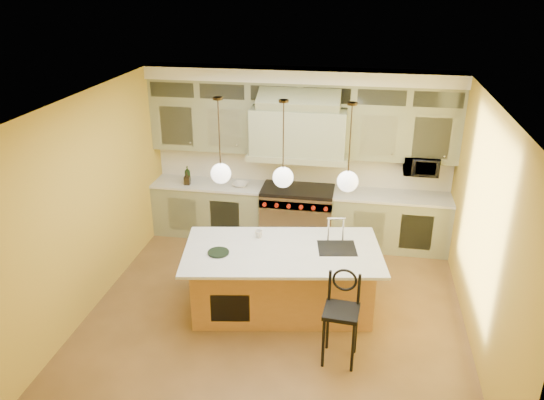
% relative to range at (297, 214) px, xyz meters
% --- Properties ---
extents(floor, '(5.00, 5.00, 0.00)m').
position_rel_range_xyz_m(floor, '(0.00, -2.14, -0.49)').
color(floor, brown).
rests_on(floor, ground).
extents(ceiling, '(5.00, 5.00, 0.00)m').
position_rel_range_xyz_m(ceiling, '(0.00, -2.14, 2.41)').
color(ceiling, white).
rests_on(ceiling, wall_back).
extents(wall_back, '(5.00, 0.00, 5.00)m').
position_rel_range_xyz_m(wall_back, '(0.00, 0.36, 0.96)').
color(wall_back, gold).
rests_on(wall_back, ground).
extents(wall_front, '(5.00, 0.00, 5.00)m').
position_rel_range_xyz_m(wall_front, '(0.00, -4.64, 0.96)').
color(wall_front, gold).
rests_on(wall_front, ground).
extents(wall_left, '(0.00, 5.00, 5.00)m').
position_rel_range_xyz_m(wall_left, '(-2.50, -2.14, 0.96)').
color(wall_left, gold).
rests_on(wall_left, ground).
extents(wall_right, '(0.00, 5.00, 5.00)m').
position_rel_range_xyz_m(wall_right, '(2.50, -2.14, 0.96)').
color(wall_right, gold).
rests_on(wall_right, ground).
extents(back_cabinetry, '(5.00, 0.77, 2.90)m').
position_rel_range_xyz_m(back_cabinetry, '(0.00, 0.09, 0.94)').
color(back_cabinetry, gray).
rests_on(back_cabinetry, floor).
extents(range, '(1.20, 0.74, 0.96)m').
position_rel_range_xyz_m(range, '(0.00, 0.00, 0.00)').
color(range, silver).
rests_on(range, floor).
extents(kitchen_island, '(2.77, 1.77, 1.35)m').
position_rel_range_xyz_m(kitchen_island, '(0.07, -2.04, -0.01)').
color(kitchen_island, '#A9733C').
rests_on(kitchen_island, floor).
extents(counter_stool, '(0.43, 0.43, 1.14)m').
position_rel_range_xyz_m(counter_stool, '(0.90, -2.96, 0.17)').
color(counter_stool, black).
rests_on(counter_stool, floor).
extents(microwave, '(0.54, 0.37, 0.30)m').
position_rel_range_xyz_m(microwave, '(1.95, 0.11, 0.96)').
color(microwave, black).
rests_on(microwave, back_cabinetry).
extents(oil_bottle_a, '(0.12, 0.12, 0.28)m').
position_rel_range_xyz_m(oil_bottle_a, '(-1.92, 0.01, 0.60)').
color(oil_bottle_a, black).
rests_on(oil_bottle_a, back_cabinetry).
extents(oil_bottle_b, '(0.10, 0.10, 0.21)m').
position_rel_range_xyz_m(oil_bottle_b, '(-1.89, -0.11, 0.56)').
color(oil_bottle_b, black).
rests_on(oil_bottle_b, back_cabinetry).
extents(fruit_bowl, '(0.29, 0.29, 0.06)m').
position_rel_range_xyz_m(fruit_bowl, '(-0.97, -0.04, 0.49)').
color(fruit_bowl, silver).
rests_on(fruit_bowl, back_cabinetry).
extents(cup, '(0.12, 0.12, 0.10)m').
position_rel_range_xyz_m(cup, '(-0.31, -1.78, 0.49)').
color(cup, silver).
rests_on(cup, kitchen_island).
extents(pendant_left, '(0.26, 0.26, 1.11)m').
position_rel_range_xyz_m(pendant_left, '(-0.74, -2.04, 1.46)').
color(pendant_left, '#2D2319').
rests_on(pendant_left, ceiling).
extents(pendant_center, '(0.26, 0.26, 1.11)m').
position_rel_range_xyz_m(pendant_center, '(0.06, -2.04, 1.46)').
color(pendant_center, '#2D2319').
rests_on(pendant_center, ceiling).
extents(pendant_right, '(0.26, 0.26, 1.11)m').
position_rel_range_xyz_m(pendant_right, '(0.86, -2.04, 1.46)').
color(pendant_right, '#2D2319').
rests_on(pendant_right, ceiling).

